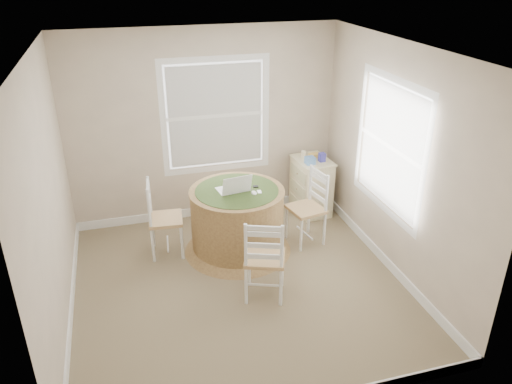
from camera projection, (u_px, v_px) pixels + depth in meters
name	position (u px, v px, depth m)	size (l,w,h in m)	color
room	(249.00, 173.00, 5.24)	(3.64, 3.64, 2.64)	#817451
round_table	(237.00, 218.00, 6.12)	(1.33, 1.33, 0.83)	#9D7F46
chair_left	(166.00, 219.00, 6.05)	(0.42, 0.40, 0.95)	white
chair_near	(265.00, 258.00, 5.28)	(0.42, 0.40, 0.95)	white
chair_right	(306.00, 209.00, 6.29)	(0.42, 0.40, 0.95)	white
laptop	(234.00, 188.00, 5.92)	(0.40, 0.36, 0.25)	white
mouse	(254.00, 193.00, 5.87)	(0.07, 0.10, 0.04)	white
phone	(259.00, 192.00, 5.91)	(0.04, 0.09, 0.02)	#B7BABF
keys	(256.00, 187.00, 6.03)	(0.06, 0.05, 0.03)	black
corner_chest	(311.00, 186.00, 7.06)	(0.50, 0.64, 0.81)	beige
tissue_box	(310.00, 161.00, 6.72)	(0.12, 0.12, 0.10)	#5381BF
box_yellow	(315.00, 156.00, 6.94)	(0.15, 0.10, 0.06)	#EAB952
box_blue	(322.00, 157.00, 6.80)	(0.08, 0.08, 0.12)	#3B37A6
cup_cream	(303.00, 154.00, 6.96)	(0.07, 0.07, 0.09)	beige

